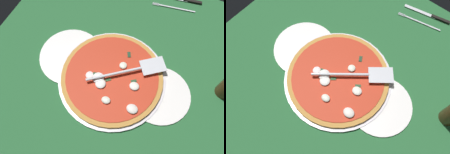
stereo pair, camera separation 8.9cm
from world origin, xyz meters
The scene contains 8 objects.
ground_plane centered at (0.00, 0.00, -0.40)cm, with size 107.06×107.06×0.80cm, color #255E31.
checker_pattern centered at (0.00, 0.00, 0.05)cm, with size 107.06×107.06×0.10cm.
pizza_pan centered at (0.52, 1.76, 0.74)cm, with size 40.42×40.42×1.28cm, color silver.
dinner_plate_left centered at (-17.98, -0.17, 0.60)cm, with size 22.67×22.67×1.00cm, color white.
dinner_plate_right centered at (19.29, -0.03, 0.60)cm, with size 24.75×24.75×1.00cm, color white.
pizza centered at (0.44, 1.94, 2.15)cm, with size 38.02×38.02×2.80cm.
pizza_server centered at (-5.14, -2.98, 4.52)cm, with size 25.38×21.72×1.00cm.
place_setting_near centered at (-9.90, -43.50, 0.46)cm, with size 20.89×15.34×1.40cm.
Camera 2 is at (-22.89, 29.75, 83.64)cm, focal length 38.52 mm.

